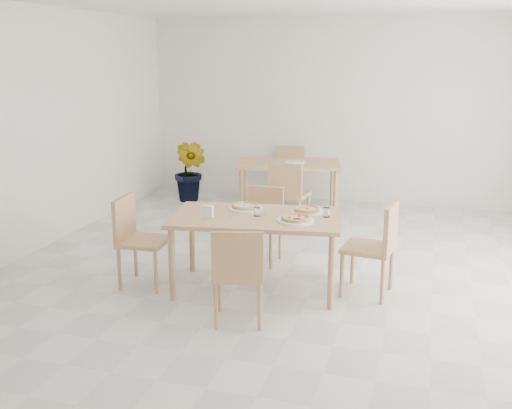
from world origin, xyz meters
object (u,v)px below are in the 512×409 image
(plate_pepperoni, at_px, (296,220))
(plate_empty, at_px, (294,162))
(pizza_pepperoni, at_px, (296,218))
(tumbler_b, at_px, (257,212))
(napkin_holder, at_px, (208,212))
(second_table, at_px, (289,168))
(chair_back_n, at_px, (289,170))
(chair_south, at_px, (238,269))
(pizza_margherita, at_px, (307,209))
(chair_north, at_px, (263,219))
(tumbler_a, at_px, (326,212))
(chair_back_s, at_px, (288,191))
(chair_west, at_px, (136,234))
(main_table, at_px, (256,223))
(plate_margherita, at_px, (307,212))
(plate_mushroom, at_px, (245,208))
(potted_plant, at_px, (191,171))
(chair_east, at_px, (377,242))
(pizza_mushroom, at_px, (245,206))

(plate_pepperoni, relative_size, plate_empty, 1.18)
(pizza_pepperoni, distance_m, tumbler_b, 0.41)
(pizza_pepperoni, height_order, napkin_holder, napkin_holder)
(second_table, bearing_deg, pizza_pepperoni, -88.57)
(pizza_pepperoni, relative_size, chair_back_n, 0.34)
(chair_south, xyz_separation_m, pizza_margherita, (0.36, 1.07, 0.28))
(plate_pepperoni, bearing_deg, pizza_margherita, 84.18)
(chair_north, relative_size, tumbler_a, 9.10)
(tumbler_a, height_order, chair_back_s, chair_back_s)
(second_table, height_order, plate_empty, plate_empty)
(plate_pepperoni, bearing_deg, chair_north, 122.44)
(chair_west, bearing_deg, main_table, -82.65)
(plate_margherita, distance_m, chair_back_n, 3.45)
(chair_south, xyz_separation_m, plate_pepperoni, (0.32, 0.73, 0.26))
(chair_back_s, bearing_deg, chair_west, 72.57)
(napkin_holder, xyz_separation_m, chair_back_s, (0.23, 2.29, -0.29))
(chair_south, relative_size, plate_margherita, 2.76)
(plate_mushroom, xyz_separation_m, second_table, (-0.19, 2.65, -0.10))
(chair_back_s, bearing_deg, tumbler_b, 101.43)
(potted_plant, bearing_deg, chair_east, -43.16)
(plate_margherita, xyz_separation_m, tumbler_a, (0.21, -0.10, 0.04))
(chair_south, height_order, chair_north, chair_south)
(chair_north, height_order, chair_west, chair_west)
(pizza_mushroom, distance_m, pizza_pepperoni, 0.65)
(plate_margherita, relative_size, potted_plant, 0.32)
(pizza_margherita, xyz_separation_m, pizza_pepperoni, (-0.03, -0.34, 0.00))
(potted_plant, bearing_deg, chair_back_n, 17.03)
(pizza_margherita, bearing_deg, chair_west, -163.65)
(second_table, bearing_deg, pizza_margherita, -86.08)
(tumbler_a, bearing_deg, plate_mushroom, 176.11)
(chair_west, xyz_separation_m, chair_east, (2.32, 0.40, 0.01))
(pizza_pepperoni, relative_size, potted_plant, 0.30)
(chair_south, height_order, tumbler_a, chair_south)
(chair_north, relative_size, plate_mushroom, 2.39)
(chair_north, height_order, second_table, chair_north)
(chair_east, height_order, pizza_margherita, chair_east)
(chair_east, xyz_separation_m, pizza_pepperoni, (-0.74, -0.26, 0.25))
(chair_south, relative_size, chair_back_s, 0.96)
(pizza_margherita, bearing_deg, potted_plant, 130.36)
(pizza_pepperoni, bearing_deg, pizza_mushroom, 153.58)
(chair_back_n, bearing_deg, main_table, -85.37)
(chair_south, bearing_deg, plate_pepperoni, -128.55)
(chair_back_n, bearing_deg, chair_south, -85.79)
(plate_margherita, height_order, chair_back_n, chair_back_n)
(chair_back_n, distance_m, plate_empty, 0.79)
(pizza_mushroom, relative_size, second_table, 0.20)
(chair_back_n, bearing_deg, tumbler_a, -74.63)
(chair_south, xyz_separation_m, napkin_holder, (-0.49, 0.58, 0.31))
(tumbler_b, height_order, second_table, tumbler_b)
(plate_margherita, height_order, pizza_margherita, pizza_margherita)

